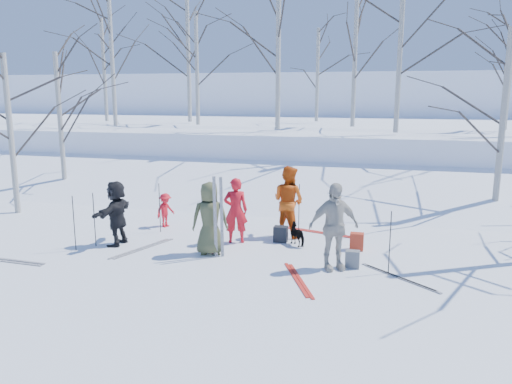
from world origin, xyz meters
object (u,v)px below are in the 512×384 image
(skier_red_north, at_px, (236,210))
(skier_red_seated, at_px, (165,210))
(dog, at_px, (298,234))
(backpack_grey, at_px, (352,259))
(skier_redor_behind, at_px, (288,201))
(skier_grey_west, at_px, (116,213))
(backpack_dark, at_px, (281,234))
(skier_olive_center, at_px, (210,218))
(backpack_red, at_px, (357,242))
(skier_cream_east, at_px, (334,227))

(skier_red_north, bearing_deg, skier_red_seated, -37.47)
(dog, distance_m, backpack_grey, 1.93)
(skier_redor_behind, bearing_deg, skier_grey_west, 51.31)
(backpack_dark, bearing_deg, skier_red_seated, 170.42)
(skier_redor_behind, bearing_deg, backpack_grey, 157.49)
(skier_olive_center, relative_size, skier_redor_behind, 0.92)
(skier_redor_behind, distance_m, dog, 1.07)
(skier_redor_behind, bearing_deg, skier_red_seated, 26.31)
(skier_olive_center, relative_size, skier_grey_west, 1.06)
(skier_olive_center, xyz_separation_m, skier_red_north, (0.31, 1.03, -0.03))
(skier_olive_center, bearing_deg, dog, -165.95)
(skier_red_north, relative_size, backpack_red, 3.93)
(skier_red_seated, height_order, backpack_dark, skier_red_seated)
(dog, bearing_deg, backpack_grey, 92.18)
(backpack_grey, bearing_deg, skier_cream_east, -154.92)
(skier_red_north, xyz_separation_m, skier_grey_west, (-2.78, -0.94, -0.02))
(skier_redor_behind, relative_size, skier_cream_east, 0.99)
(backpack_dark, bearing_deg, dog, -16.18)
(skier_olive_center, height_order, backpack_grey, skier_olive_center)
(skier_redor_behind, distance_m, skier_cream_east, 2.66)
(skier_red_seated, distance_m, backpack_grey, 5.71)
(skier_red_north, xyz_separation_m, backpack_grey, (2.98, -1.13, -0.64))
(skier_red_north, bearing_deg, skier_redor_behind, -157.76)
(skier_olive_center, bearing_deg, backpack_red, -179.41)
(backpack_dark, bearing_deg, skier_red_north, -163.42)
(skier_red_seated, relative_size, backpack_grey, 2.52)
(dog, xyz_separation_m, backpack_grey, (1.42, -1.31, -0.08))
(skier_red_seated, xyz_separation_m, skier_cream_east, (4.92, -2.22, 0.46))
(skier_red_seated, relative_size, dog, 1.48)
(skier_grey_west, xyz_separation_m, backpack_grey, (5.76, -0.19, -0.62))
(skier_olive_center, relative_size, backpack_red, 4.08)
(backpack_red, bearing_deg, skier_olive_center, -160.45)
(backpack_red, xyz_separation_m, backpack_grey, (-0.01, -1.27, -0.02))
(backpack_grey, xyz_separation_m, backpack_dark, (-1.90, 1.45, 0.01))
(dog, xyz_separation_m, backpack_dark, (-0.48, 0.14, -0.07))
(skier_red_north, relative_size, skier_red_seated, 1.73)
(skier_olive_center, relative_size, backpack_dark, 4.29)
(skier_olive_center, distance_m, skier_redor_behind, 2.45)
(skier_red_seated, bearing_deg, skier_cream_east, -92.63)
(skier_redor_behind, bearing_deg, backpack_red, -177.35)
(skier_red_north, height_order, backpack_grey, skier_red_north)
(skier_redor_behind, xyz_separation_m, skier_red_seated, (-3.50, -0.02, -0.45))
(skier_red_seated, bearing_deg, dog, -78.72)
(skier_olive_center, height_order, backpack_red, skier_olive_center)
(skier_cream_east, bearing_deg, skier_grey_west, 148.13)
(skier_grey_west, relative_size, backpack_red, 3.84)
(skier_cream_east, distance_m, backpack_red, 1.68)
(skier_redor_behind, bearing_deg, backpack_dark, 109.13)
(skier_cream_east, height_order, backpack_grey, skier_cream_east)
(skier_grey_west, xyz_separation_m, backpack_dark, (3.86, 1.26, -0.61))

